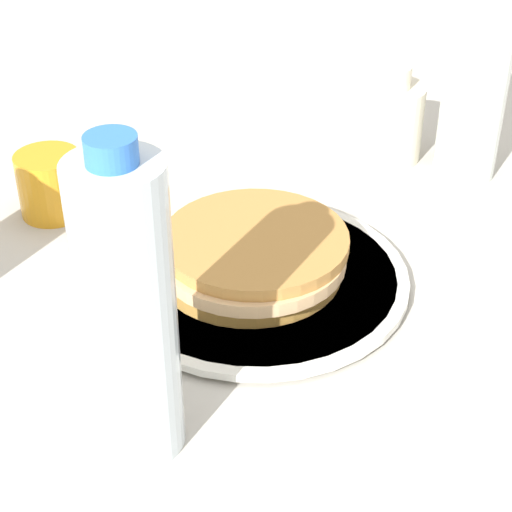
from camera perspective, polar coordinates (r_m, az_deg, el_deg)
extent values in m
plane|color=#BCB7AD|center=(0.80, -1.09, -1.50)|extent=(4.00, 4.00, 0.00)
cylinder|color=silver|center=(0.79, 0.00, -1.62)|extent=(0.26, 0.26, 0.01)
cylinder|color=silver|center=(0.79, 0.00, -1.48)|extent=(0.28, 0.28, 0.01)
cylinder|color=#B48238|center=(0.78, -0.57, -0.65)|extent=(0.17, 0.17, 0.02)
cylinder|color=tan|center=(0.77, -0.24, 0.05)|extent=(0.17, 0.17, 0.01)
cylinder|color=#B57F3F|center=(0.77, 0.13, 1.21)|extent=(0.17, 0.17, 0.01)
cylinder|color=orange|center=(0.91, -13.55, 4.67)|extent=(0.07, 0.07, 0.07)
cylinder|color=beige|center=(1.01, 8.71, 8.82)|extent=(0.08, 0.08, 0.09)
cylinder|color=beige|center=(0.99, 8.99, 11.76)|extent=(0.05, 0.05, 0.02)
cylinder|color=silver|center=(0.58, -8.48, -4.00)|extent=(0.07, 0.07, 0.23)
cylinder|color=blue|center=(0.51, -9.64, 6.99)|extent=(0.03, 0.03, 0.02)
cylinder|color=silver|center=(0.96, 14.46, 11.24)|extent=(0.07, 0.07, 0.22)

